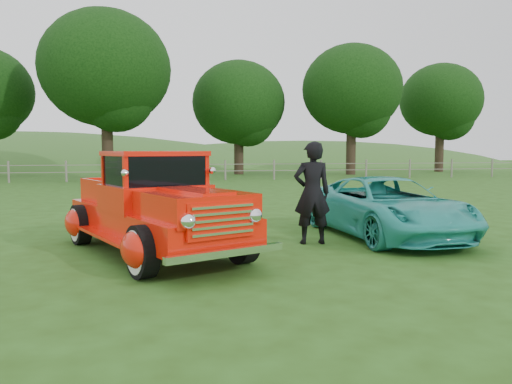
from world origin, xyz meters
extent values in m
plane|color=#274813|center=(0.00, 0.00, 0.00)|extent=(140.00, 140.00, 0.00)
ellipsoid|color=#2E6525|center=(-18.00, 58.00, -4.95)|extent=(84.00, 60.00, 18.00)
ellipsoid|color=#2E6525|center=(20.00, 62.00, -3.85)|extent=(72.00, 52.00, 14.00)
cube|color=slate|center=(0.00, 22.00, 0.55)|extent=(48.00, 0.04, 0.04)
cube|color=slate|center=(0.00, 22.00, 0.95)|extent=(48.00, 0.04, 0.04)
cylinder|color=black|center=(-4.00, 25.00, 2.42)|extent=(0.70, 0.70, 4.84)
ellipsoid|color=black|center=(-4.00, 25.00, 6.82)|extent=(8.00, 8.00, 7.20)
cylinder|color=black|center=(5.00, 29.00, 1.87)|extent=(0.70, 0.70, 3.74)
ellipsoid|color=black|center=(5.00, 29.00, 5.27)|extent=(6.80, 6.80, 6.12)
cylinder|color=black|center=(13.00, 27.00, 2.20)|extent=(0.70, 0.70, 4.40)
ellipsoid|color=black|center=(13.00, 27.00, 6.20)|extent=(7.20, 7.20, 6.48)
cylinder|color=black|center=(22.00, 30.00, 2.09)|extent=(0.70, 0.70, 4.18)
ellipsoid|color=black|center=(22.00, 30.00, 5.89)|extent=(6.60, 6.60, 5.94)
cylinder|color=black|center=(-1.33, -0.46, 0.38)|extent=(0.52, 0.79, 0.76)
cylinder|color=black|center=(0.20, 0.19, 0.38)|extent=(0.52, 0.79, 0.76)
cylinder|color=black|center=(-2.54, 2.39, 0.38)|extent=(0.52, 0.79, 0.76)
cylinder|color=black|center=(-1.01, 3.04, 0.38)|extent=(0.52, 0.79, 0.76)
cube|color=red|center=(-1.17, 1.29, 0.58)|extent=(3.24, 4.85, 0.44)
ellipsoid|color=red|center=(-1.40, -0.49, 0.42)|extent=(0.68, 0.85, 0.54)
ellipsoid|color=red|center=(0.26, 0.22, 0.42)|extent=(0.68, 0.85, 0.54)
ellipsoid|color=red|center=(-2.61, 2.37, 0.42)|extent=(0.68, 0.85, 0.54)
ellipsoid|color=red|center=(-0.95, 3.07, 0.42)|extent=(0.68, 0.85, 0.54)
cube|color=red|center=(-0.57, -0.14, 0.97)|extent=(1.85, 1.99, 0.42)
cube|color=red|center=(-1.13, 1.20, 0.99)|extent=(2.00, 1.87, 0.44)
cube|color=black|center=(-1.13, 1.20, 1.46)|extent=(1.77, 1.60, 0.50)
cube|color=red|center=(-1.13, 1.20, 1.74)|extent=(1.88, 1.72, 0.08)
cube|color=red|center=(-1.70, 2.53, 0.95)|extent=(1.85, 2.26, 0.45)
cube|color=white|center=(-0.25, -0.88, 0.85)|extent=(1.02, 0.51, 0.50)
cube|color=white|center=(-0.21, -0.97, 0.42)|extent=(1.70, 0.80, 0.10)
cube|color=white|center=(-2.12, 3.52, 0.42)|extent=(1.61, 0.76, 0.10)
imported|color=teal|center=(3.56, 1.98, 0.62)|extent=(2.33, 4.58, 1.24)
imported|color=black|center=(1.81, 1.57, 0.98)|extent=(0.74, 0.51, 1.96)
camera|label=1|loc=(-1.14, -7.51, 1.80)|focal=35.00mm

